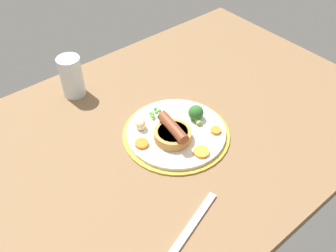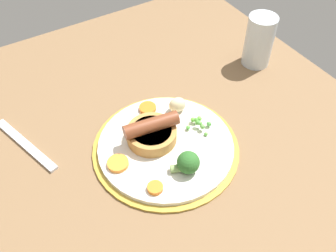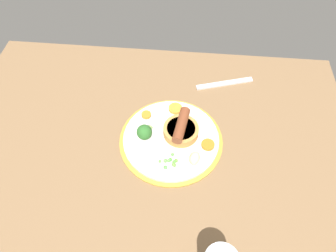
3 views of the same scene
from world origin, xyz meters
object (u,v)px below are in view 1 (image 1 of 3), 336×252
at_px(dinner_plate, 176,133).
at_px(potato_chunk_1, 140,124).
at_px(carrot_slice_1, 201,152).
at_px(carrot_slice_5, 142,144).
at_px(fork, 193,224).
at_px(pea_pile, 156,113).
at_px(broccoli_floret_near, 196,113).
at_px(drinking_glass, 71,77).
at_px(carrot_slice_2, 216,130).
at_px(sausage_pudding, 173,133).

relative_size(dinner_plate, potato_chunk_1, 7.98).
xyz_separation_m(carrot_slice_1, carrot_slice_5, (-0.09, 0.11, 0.00)).
relative_size(carrot_slice_1, fork, 0.22).
bearing_deg(fork, pea_pile, 47.58).
bearing_deg(dinner_plate, carrot_slice_1, -92.17).
relative_size(pea_pile, broccoli_floret_near, 0.94).
height_order(potato_chunk_1, fork, potato_chunk_1).
bearing_deg(drinking_glass, carrot_slice_5, -86.45).
bearing_deg(carrot_slice_1, carrot_slice_2, 21.21).
distance_m(sausage_pudding, fork, 0.24).
distance_m(potato_chunk_1, fork, 0.30).
height_order(pea_pile, fork, pea_pile).
relative_size(dinner_plate, fork, 1.54).
bearing_deg(carrot_slice_1, carrot_slice_5, 129.54).
height_order(carrot_slice_5, drinking_glass, drinking_glass).
height_order(pea_pile, broccoli_floret_near, broccoli_floret_near).
bearing_deg(drinking_glass, carrot_slice_1, -74.84).
relative_size(sausage_pudding, pea_pile, 2.16).
xyz_separation_m(carrot_slice_2, drinking_glass, (-0.19, 0.39, 0.04)).
height_order(pea_pile, carrot_slice_1, pea_pile).
bearing_deg(carrot_slice_2, carrot_slice_1, -158.79).
xyz_separation_m(sausage_pudding, drinking_glass, (-0.09, 0.33, 0.03)).
height_order(carrot_slice_1, carrot_slice_5, same).
relative_size(dinner_plate, carrot_slice_2, 10.15).
height_order(dinner_plate, sausage_pudding, sausage_pudding).
height_order(dinner_plate, carrot_slice_1, carrot_slice_1).
height_order(broccoli_floret_near, potato_chunk_1, broccoli_floret_near).
relative_size(potato_chunk_1, carrot_slice_2, 1.27).
bearing_deg(potato_chunk_1, pea_pile, 12.01).
bearing_deg(pea_pile, sausage_pudding, -101.97).
bearing_deg(broccoli_floret_near, pea_pile, 66.70).
height_order(dinner_plate, drinking_glass, drinking_glass).
height_order(potato_chunk_1, carrot_slice_1, potato_chunk_1).
distance_m(dinner_plate, carrot_slice_2, 0.10).
distance_m(fork, drinking_glass, 0.55).
bearing_deg(fork, broccoli_floret_near, 28.94).
bearing_deg(carrot_slice_5, potato_chunk_1, 56.36).
bearing_deg(carrot_slice_1, drinking_glass, 105.16).
xyz_separation_m(sausage_pudding, fork, (-0.12, -0.21, -0.03)).
xyz_separation_m(dinner_plate, carrot_slice_5, (-0.10, 0.02, 0.01)).
xyz_separation_m(potato_chunk_1, drinking_glass, (-0.05, 0.25, 0.03)).
distance_m(pea_pile, carrot_slice_5, 0.11).
xyz_separation_m(broccoli_floret_near, carrot_slice_1, (-0.07, -0.10, -0.02)).
bearing_deg(carrot_slice_5, broccoli_floret_near, -4.88).
bearing_deg(drinking_glass, sausage_pudding, -74.68).
distance_m(dinner_plate, broccoli_floret_near, 0.08).
bearing_deg(broccoli_floret_near, carrot_slice_1, 166.24).
height_order(fork, drinking_glass, drinking_glass).
height_order(dinner_plate, fork, dinner_plate).
relative_size(pea_pile, carrot_slice_5, 1.42).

